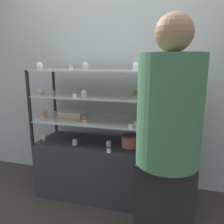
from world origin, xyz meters
TOP-DOWN VIEW (x-y plane):
  - ground_plane at (0.00, 0.00)m, footprint 20.00×20.00m
  - back_wall at (0.00, 0.40)m, footprint 8.00×0.05m
  - display_base at (0.00, 0.00)m, footprint 1.59×0.51m
  - display_riser_lower at (0.00, 0.00)m, footprint 1.59×0.51m
  - display_riser_middle at (0.00, 0.00)m, footprint 1.59×0.51m
  - display_riser_upper at (0.00, 0.00)m, footprint 1.59×0.51m
  - layer_cake_centerpiece at (0.19, -0.02)m, footprint 0.17×0.17m
  - sheet_cake_frosted at (-0.46, 0.04)m, footprint 0.26×0.17m
  - cupcake_0 at (-0.74, -0.09)m, footprint 0.05×0.05m
  - cupcake_1 at (-0.37, -0.12)m, footprint 0.05×0.05m
  - cupcake_2 at (-0.01, -0.08)m, footprint 0.05×0.05m
  - cupcake_3 at (0.36, -0.08)m, footprint 0.05×0.05m
  - cupcake_4 at (0.74, -0.12)m, footprint 0.05×0.05m
  - price_tag_0 at (0.03, -0.23)m, footprint 0.04×0.00m
  - cupcake_5 at (-0.74, -0.07)m, footprint 0.06×0.06m
  - cupcake_6 at (-0.24, -0.14)m, footprint 0.06×0.06m
  - cupcake_7 at (0.26, -0.07)m, footprint 0.06×0.06m
  - cupcake_8 at (0.74, -0.07)m, footprint 0.06×0.06m
  - price_tag_1 at (0.24, -0.23)m, footprint 0.04×0.00m
  - cupcake_9 at (-0.74, -0.09)m, footprint 0.06×0.06m
  - cupcake_10 at (-0.24, -0.13)m, footprint 0.06×0.06m
  - cupcake_11 at (0.24, -0.05)m, footprint 0.06×0.06m
  - cupcake_12 at (0.75, -0.07)m, footprint 0.06×0.06m
  - price_tag_2 at (-0.29, -0.23)m, footprint 0.04×0.00m
  - cupcake_13 at (-0.73, -0.10)m, footprint 0.06×0.06m
  - cupcake_14 at (-0.24, -0.09)m, footprint 0.06×0.06m
  - cupcake_15 at (0.24, -0.06)m, footprint 0.06×0.06m
  - cupcake_16 at (0.73, -0.11)m, footprint 0.06×0.06m
  - price_tag_3 at (-0.32, -0.23)m, footprint 0.04×0.00m
  - donut_glazed at (0.48, 0.07)m, footprint 0.13×0.13m
  - customer_figure at (0.57, -0.71)m, footprint 0.40×0.40m

SIDE VIEW (x-z plane):
  - ground_plane at x=0.00m, z-range 0.00..0.00m
  - display_base at x=0.00m, z-range 0.00..0.60m
  - price_tag_0 at x=0.03m, z-range 0.60..0.64m
  - cupcake_0 at x=-0.74m, z-range 0.60..0.66m
  - cupcake_1 at x=-0.37m, z-range 0.60..0.66m
  - cupcake_2 at x=-0.01m, z-range 0.60..0.66m
  - cupcake_3 at x=0.36m, z-range 0.60..0.66m
  - cupcake_4 at x=0.74m, z-range 0.60..0.66m
  - layer_cake_centerpiece at x=0.19m, z-range 0.60..0.72m
  - display_riser_lower at x=0.00m, z-range 0.71..0.97m
  - price_tag_1 at x=0.24m, z-range 0.85..0.90m
  - sheet_cake_frosted at x=-0.46m, z-range 0.85..0.91m
  - cupcake_5 at x=-0.74m, z-range 0.85..0.92m
  - cupcake_6 at x=-0.24m, z-range 0.85..0.92m
  - cupcake_7 at x=0.26m, z-range 0.85..0.92m
  - cupcake_8 at x=0.74m, z-range 0.85..0.92m
  - customer_figure at x=0.57m, z-range 0.06..1.77m
  - display_riser_middle at x=0.00m, z-range 0.97..1.22m
  - price_tag_2 at x=-0.29m, z-range 1.11..1.15m
  - cupcake_9 at x=-0.74m, z-range 1.10..1.17m
  - cupcake_10 at x=-0.24m, z-range 1.10..1.17m
  - cupcake_11 at x=0.24m, z-range 1.10..1.17m
  - cupcake_12 at x=0.75m, z-range 1.10..1.17m
  - back_wall at x=0.00m, z-range 0.00..2.60m
  - display_riser_upper at x=0.00m, z-range 1.22..1.47m
  - donut_glazed at x=0.48m, z-range 1.36..1.40m
  - price_tag_3 at x=-0.32m, z-range 1.36..1.40m
  - cupcake_13 at x=-0.73m, z-range 1.36..1.43m
  - cupcake_14 at x=-0.24m, z-range 1.36..1.43m
  - cupcake_15 at x=0.24m, z-range 1.36..1.43m
  - cupcake_16 at x=0.73m, z-range 1.36..1.43m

